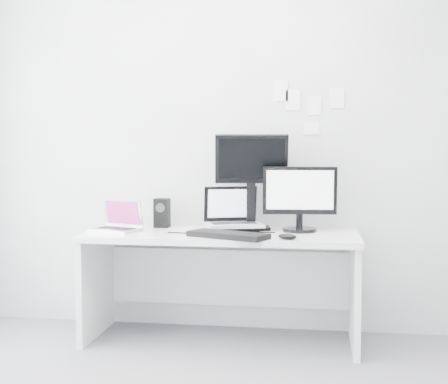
{
  "coord_description": "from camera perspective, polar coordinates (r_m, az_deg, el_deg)",
  "views": [
    {
      "loc": [
        0.63,
        -2.83,
        1.29
      ],
      "look_at": [
        0.02,
        1.23,
        1.0
      ],
      "focal_mm": 50.59,
      "sensor_mm": 36.0,
      "label": 1
    }
  ],
  "objects": [
    {
      "name": "rear_monitor",
      "position": [
        4.3,
        2.48,
        1.03
      ],
      "size": [
        0.51,
        0.25,
        0.67
      ],
      "primitive_type": "cube",
      "rotation": [
        0.0,
        0.0,
        0.16
      ],
      "color": "black",
      "rests_on": "desk"
    },
    {
      "name": "mouse",
      "position": [
        3.87,
        5.75,
        -4.02
      ],
      "size": [
        0.14,
        0.11,
        0.04
      ],
      "primitive_type": "ellipsoid",
      "rotation": [
        0.0,
        0.0,
        -0.34
      ],
      "color": "black",
      "rests_on": "desk"
    },
    {
      "name": "wall_note_0",
      "position": [
        4.44,
        6.25,
        8.27
      ],
      "size": [
        0.1,
        0.0,
        0.14
      ],
      "primitive_type": "cube",
      "color": "white",
      "rests_on": "back_wall"
    },
    {
      "name": "dell_laptop",
      "position": [
        4.23,
        0.91,
        -1.48
      ],
      "size": [
        0.44,
        0.39,
        0.31
      ],
      "primitive_type": "cube",
      "rotation": [
        0.0,
        0.0,
        0.34
      ],
      "color": "#A6A9AD",
      "rests_on": "desk"
    },
    {
      "name": "wall_note_2",
      "position": [
        4.44,
        10.16,
        8.36
      ],
      "size": [
        0.1,
        0.0,
        0.14
      ],
      "primitive_type": "cube",
      "color": "white",
      "rests_on": "back_wall"
    },
    {
      "name": "desk",
      "position": [
        4.23,
        -0.23,
        -8.58
      ],
      "size": [
        1.8,
        0.7,
        0.73
      ],
      "primitive_type": "cube",
      "color": "white",
      "rests_on": "ground"
    },
    {
      "name": "wall_note_4",
      "position": [
        4.45,
        5.15,
        9.1
      ],
      "size": [
        0.1,
        0.0,
        0.15
      ],
      "primitive_type": "cube",
      "color": "white",
      "rests_on": "back_wall"
    },
    {
      "name": "samsung_monitor",
      "position": [
        4.23,
        6.86,
        -0.53
      ],
      "size": [
        0.51,
        0.27,
        0.45
      ],
      "primitive_type": "cube",
      "rotation": [
        0.0,
        0.0,
        0.09
      ],
      "color": "black",
      "rests_on": "desk"
    },
    {
      "name": "back_wall",
      "position": [
        4.48,
        0.45,
        4.8
      ],
      "size": [
        3.6,
        0.0,
        3.6
      ],
      "primitive_type": "plane",
      "rotation": [
        1.57,
        0.0,
        0.0
      ],
      "color": "silver",
      "rests_on": "ground"
    },
    {
      "name": "speaker",
      "position": [
        4.46,
        -5.62,
        -1.89
      ],
      "size": [
        0.13,
        0.13,
        0.2
      ],
      "primitive_type": "cube",
      "rotation": [
        0.0,
        0.0,
        0.43
      ],
      "color": "black",
      "rests_on": "desk"
    },
    {
      "name": "wall_note_1",
      "position": [
        4.44,
        8.2,
        7.74
      ],
      "size": [
        0.09,
        0.0,
        0.13
      ],
      "primitive_type": "cube",
      "color": "white",
      "rests_on": "back_wall"
    },
    {
      "name": "wall_note_3",
      "position": [
        4.43,
        7.92,
        5.68
      ],
      "size": [
        0.11,
        0.0,
        0.08
      ],
      "primitive_type": "cube",
      "color": "white",
      "rests_on": "back_wall"
    },
    {
      "name": "keyboard",
      "position": [
        3.93,
        0.37,
        -3.91
      ],
      "size": [
        0.54,
        0.37,
        0.03
      ],
      "primitive_type": "cube",
      "rotation": [
        0.0,
        0.0,
        -0.42
      ],
      "color": "black",
      "rests_on": "desk"
    },
    {
      "name": "macbook",
      "position": [
        4.28,
        -9.8,
        -2.01
      ],
      "size": [
        0.36,
        0.31,
        0.23
      ],
      "primitive_type": "cube",
      "rotation": [
        0.0,
        0.0,
        -0.33
      ],
      "color": "#A9A9AE",
      "rests_on": "desk"
    }
  ]
}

